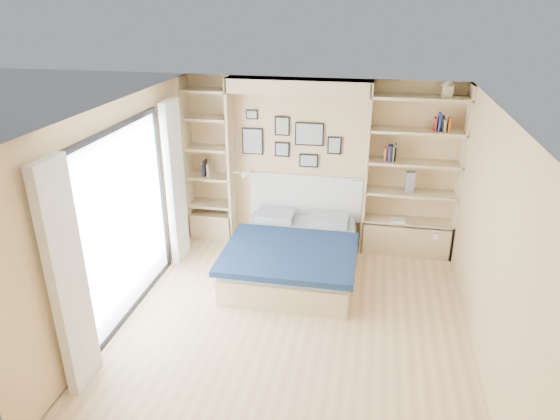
# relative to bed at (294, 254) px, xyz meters

# --- Properties ---
(ground) EXTENTS (4.50, 4.50, 0.00)m
(ground) POSITION_rel_bed_xyz_m (0.19, -1.19, -0.27)
(ground) COLOR #E2BB85
(ground) RESTS_ON ground
(room_shell) EXTENTS (4.50, 4.50, 4.50)m
(room_shell) POSITION_rel_bed_xyz_m (-0.19, 0.33, 0.80)
(room_shell) COLOR tan
(room_shell) RESTS_ON ground
(bed) EXTENTS (1.71, 2.11, 1.07)m
(bed) POSITION_rel_bed_xyz_m (0.00, 0.00, 0.00)
(bed) COLOR #D3BF88
(bed) RESTS_ON ground
(photo_gallery) EXTENTS (1.48, 0.02, 0.82)m
(photo_gallery) POSITION_rel_bed_xyz_m (-0.26, 1.03, 1.33)
(photo_gallery) COLOR black
(photo_gallery) RESTS_ON ground
(reading_lamps) EXTENTS (1.92, 0.12, 0.15)m
(reading_lamps) POSITION_rel_bed_xyz_m (-0.11, 0.81, 0.83)
(reading_lamps) COLOR silver
(reading_lamps) RESTS_ON ground
(shelf_decor) EXTENTS (3.51, 0.23, 2.03)m
(shelf_decor) POSITION_rel_bed_xyz_m (1.25, 0.88, 1.40)
(shelf_decor) COLOR #B3492D
(shelf_decor) RESTS_ON ground
(deck) EXTENTS (3.20, 4.00, 0.05)m
(deck) POSITION_rel_bed_xyz_m (-3.41, -1.19, -0.27)
(deck) COLOR brown
(deck) RESTS_ON ground
(deck_chair) EXTENTS (0.54, 0.74, 0.67)m
(deck_chair) POSITION_rel_bed_xyz_m (-3.53, -0.65, 0.04)
(deck_chair) COLOR tan
(deck_chair) RESTS_ON ground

